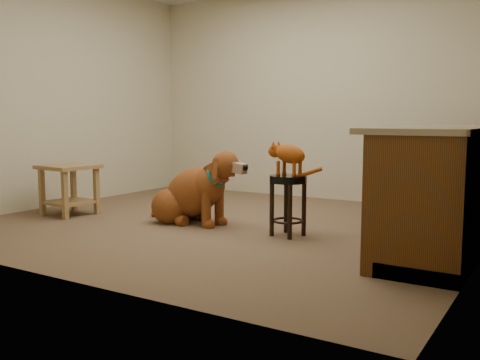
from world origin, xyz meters
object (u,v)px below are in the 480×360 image
Objects in this scene: padded_stool at (288,193)px; golden_retriever at (194,194)px; side_table at (69,182)px; tabby_kitten at (287,155)px; wood_stool at (392,192)px.

padded_stool is 0.44× the size of golden_retriever.
tabby_kitten is (2.37, 0.30, 0.35)m from side_table.
wood_stool is (0.66, 0.75, -0.03)m from padded_stool.
padded_stool is 1.01× the size of tabby_kitten.
wood_stool is 1.83m from golden_retriever.
golden_retriever is at bearing -156.64° from wood_stool.
wood_stool is 0.55× the size of golden_retriever.
tabby_kitten is (1.00, -0.02, 0.41)m from golden_retriever.
side_table is 1.05× the size of tabby_kitten.
side_table is at bearing -172.89° from padded_stool.
tabby_kitten is (-0.01, 0.00, 0.32)m from padded_stool.
padded_stool is 0.96× the size of side_table.
padded_stool is at bearing -5.72° from tabby_kitten.
padded_stool is 2.39m from side_table.
tabby_kitten is (-0.68, -0.75, 0.35)m from wood_stool.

